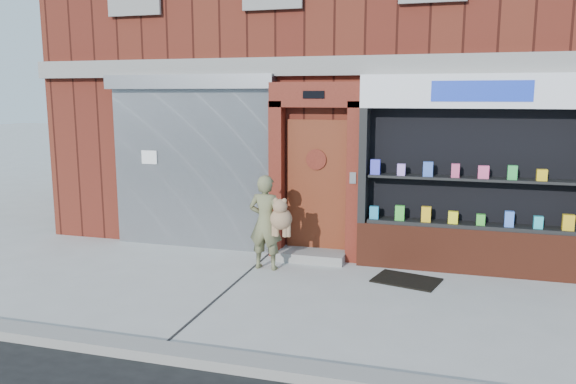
% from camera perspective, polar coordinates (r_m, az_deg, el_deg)
% --- Properties ---
extents(ground, '(80.00, 80.00, 0.00)m').
position_cam_1_polar(ground, '(7.63, 4.96, -10.88)').
color(ground, '#9E9E99').
rests_on(ground, ground).
extents(curb, '(60.00, 0.30, 0.12)m').
position_cam_1_polar(curb, '(5.69, 0.53, -17.71)').
color(curb, gray).
rests_on(curb, ground).
extents(building, '(12.00, 8.16, 8.00)m').
position_cam_1_polar(building, '(13.14, 10.52, 15.35)').
color(building, '#531B13').
rests_on(building, ground).
extents(shutter_bay, '(3.10, 0.30, 3.04)m').
position_cam_1_polar(shutter_bay, '(9.99, -9.81, 4.07)').
color(shutter_bay, gray).
rests_on(shutter_bay, ground).
extents(red_door_bay, '(1.52, 0.58, 2.90)m').
position_cam_1_polar(red_door_bay, '(9.20, 2.78, 2.09)').
color(red_door_bay, '#50160D').
rests_on(red_door_bay, ground).
extents(pharmacy_bay, '(3.50, 0.41, 3.00)m').
position_cam_1_polar(pharmacy_bay, '(8.93, 18.48, 0.81)').
color(pharmacy_bay, maroon).
rests_on(pharmacy_bay, ground).
extents(woman, '(0.74, 0.47, 1.49)m').
position_cam_1_polar(woman, '(8.69, -2.05, -3.00)').
color(woman, '#676744').
rests_on(woman, ground).
extents(doormat, '(1.05, 0.85, 0.02)m').
position_cam_1_polar(doormat, '(8.51, 11.94, -8.76)').
color(doormat, black).
rests_on(doormat, ground).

